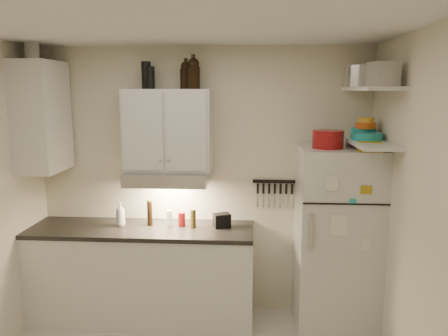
{
  "coord_description": "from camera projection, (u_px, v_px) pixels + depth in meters",
  "views": [
    {
      "loc": [
        0.49,
        -2.67,
        2.18
      ],
      "look_at": [
        0.25,
        0.9,
        1.55
      ],
      "focal_mm": 35.0,
      "sensor_mm": 36.0,
      "label": 1
    }
  ],
  "objects": [
    {
      "name": "ceiling",
      "position": [
        172.0,
        18.0,
        2.58
      ],
      "size": [
        3.2,
        3.0,
        0.02
      ],
      "primitive_type": "cube",
      "color": "white",
      "rests_on": "ground"
    },
    {
      "name": "back_wall",
      "position": [
        203.0,
        182.0,
        4.29
      ],
      "size": [
        3.2,
        0.02,
        2.6
      ],
      "primitive_type": "cube",
      "color": "beige",
      "rests_on": "ground"
    },
    {
      "name": "right_wall",
      "position": [
        433.0,
        236.0,
        2.7
      ],
      "size": [
        0.02,
        3.0,
        2.6
      ],
      "primitive_type": "cube",
      "color": "beige",
      "rests_on": "ground"
    },
    {
      "name": "base_cabinet",
      "position": [
        143.0,
        276.0,
        4.18
      ],
      "size": [
        2.1,
        0.6,
        0.88
      ],
      "primitive_type": "cube",
      "color": "silver",
      "rests_on": "floor"
    },
    {
      "name": "countertop",
      "position": [
        141.0,
        230.0,
        4.1
      ],
      "size": [
        2.1,
        0.62,
        0.04
      ],
      "primitive_type": "cube",
      "color": "black",
      "rests_on": "base_cabinet"
    },
    {
      "name": "upper_cabinet",
      "position": [
        168.0,
        130.0,
        4.05
      ],
      "size": [
        0.8,
        0.33,
        0.75
      ],
      "primitive_type": "cube",
      "color": "silver",
      "rests_on": "back_wall"
    },
    {
      "name": "side_cabinet",
      "position": [
        42.0,
        117.0,
        3.97
      ],
      "size": [
        0.33,
        0.55,
        1.0
      ],
      "primitive_type": "cube",
      "color": "silver",
      "rests_on": "left_wall"
    },
    {
      "name": "range_hood",
      "position": [
        168.0,
        177.0,
        4.06
      ],
      "size": [
        0.76,
        0.46,
        0.12
      ],
      "primitive_type": "cube",
      "color": "silver",
      "rests_on": "back_wall"
    },
    {
      "name": "fridge",
      "position": [
        336.0,
        240.0,
        3.94
      ],
      "size": [
        0.7,
        0.68,
        1.7
      ],
      "primitive_type": "cube",
      "color": "silver",
      "rests_on": "floor"
    },
    {
      "name": "shelf_hi",
      "position": [
        371.0,
        89.0,
        3.56
      ],
      "size": [
        0.3,
        0.95,
        0.03
      ],
      "primitive_type": "cube",
      "color": "silver",
      "rests_on": "right_wall"
    },
    {
      "name": "shelf_lo",
      "position": [
        368.0,
        142.0,
        3.64
      ],
      "size": [
        0.3,
        0.95,
        0.03
      ],
      "primitive_type": "cube",
      "color": "silver",
      "rests_on": "right_wall"
    },
    {
      "name": "knife_strip",
      "position": [
        274.0,
        181.0,
        4.22
      ],
      "size": [
        0.42,
        0.02,
        0.03
      ],
      "primitive_type": "cube",
      "color": "black",
      "rests_on": "back_wall"
    },
    {
      "name": "dutch_oven",
      "position": [
        328.0,
        139.0,
        3.72
      ],
      "size": [
        0.34,
        0.34,
        0.15
      ],
      "primitive_type": "cylinder",
      "rotation": [
        0.0,
        0.0,
        0.33
      ],
      "color": "maroon",
      "rests_on": "fridge"
    },
    {
      "name": "book_stack",
      "position": [
        369.0,
        146.0,
        3.57
      ],
      "size": [
        0.22,
        0.26,
        0.08
      ],
      "primitive_type": "cube",
      "rotation": [
        0.0,
        0.0,
        -0.13
      ],
      "color": "#AF8B15",
      "rests_on": "fridge"
    },
    {
      "name": "spice_jar",
      "position": [
        342.0,
        142.0,
        3.72
      ],
      "size": [
        0.08,
        0.08,
        0.11
      ],
      "primitive_type": "cylinder",
      "rotation": [
        0.0,
        0.0,
        0.24
      ],
      "color": "silver",
      "rests_on": "fridge"
    },
    {
      "name": "stock_pot",
      "position": [
        359.0,
        76.0,
        3.83
      ],
      "size": [
        0.26,
        0.26,
        0.19
      ],
      "primitive_type": "cylinder",
      "rotation": [
        0.0,
        0.0,
        -0.0
      ],
      "color": "silver",
      "rests_on": "shelf_hi"
    },
    {
      "name": "tin_a",
      "position": [
        371.0,
        76.0,
        3.54
      ],
      "size": [
        0.21,
        0.2,
        0.18
      ],
      "primitive_type": "cube",
      "rotation": [
        0.0,
        0.0,
        -0.2
      ],
      "color": "#AAAAAD",
      "rests_on": "shelf_hi"
    },
    {
      "name": "tin_b",
      "position": [
        383.0,
        74.0,
        3.21
      ],
      "size": [
        0.22,
        0.22,
        0.18
      ],
      "primitive_type": "cube",
      "rotation": [
        0.0,
        0.0,
        0.29
      ],
      "color": "#AAAAAD",
      "rests_on": "shelf_hi"
    },
    {
      "name": "bowl_teal",
      "position": [
        363.0,
        133.0,
        3.85
      ],
      "size": [
        0.22,
        0.22,
        0.09
      ],
      "primitive_type": "cylinder",
      "color": "teal",
      "rests_on": "shelf_lo"
    },
    {
      "name": "bowl_orange",
      "position": [
        366.0,
        125.0,
        3.78
      ],
      "size": [
        0.17,
        0.17,
        0.05
      ],
      "primitive_type": "cylinder",
      "color": "#CD4F13",
      "rests_on": "bowl_teal"
    },
    {
      "name": "bowl_yellow",
      "position": [
        366.0,
        120.0,
        3.77
      ],
      "size": [
        0.14,
        0.14,
        0.04
      ],
      "primitive_type": "cylinder",
      "color": "gold",
      "rests_on": "bowl_orange"
    },
    {
      "name": "plates",
      "position": [
        367.0,
        136.0,
        3.67
      ],
      "size": [
        0.3,
        0.3,
        0.06
      ],
      "primitive_type": "cylinder",
      "rotation": [
        0.0,
        0.0,
        -0.18
      ],
      "color": "teal",
      "rests_on": "shelf_lo"
    },
    {
      "name": "growler_a",
      "position": [
        186.0,
        75.0,
        4.0
      ],
      "size": [
        0.14,
        0.14,
        0.26
      ],
      "primitive_type": null,
      "rotation": [
        0.0,
        0.0,
        0.38
      ],
      "color": "black",
      "rests_on": "upper_cabinet"
    },
    {
      "name": "growler_b",
      "position": [
        193.0,
        73.0,
        3.93
      ],
      "size": [
        0.14,
        0.14,
        0.28
      ],
      "primitive_type": null,
      "rotation": [
        0.0,
        0.0,
        0.22
      ],
      "color": "black",
      "rests_on": "upper_cabinet"
    },
    {
      "name": "thermos_a",
      "position": [
        151.0,
        78.0,
        3.97
      ],
      "size": [
        0.08,
        0.08,
        0.2
      ],
      "primitive_type": "cylinder",
      "rotation": [
        0.0,
        0.0,
        -0.2
      ],
      "color": "black",
      "rests_on": "upper_cabinet"
    },
    {
      "name": "thermos_b",
      "position": [
        146.0,
        75.0,
        4.02
      ],
      "size": [
        0.11,
        0.11,
        0.25
      ],
      "primitive_type": "cylinder",
      "rotation": [
        0.0,
        0.0,
        0.33
      ],
      "color": "black",
      "rests_on": "upper_cabinet"
    },
    {
      "name": "side_jar",
      "position": [
        32.0,
        51.0,
        3.84
      ],
      "size": [
        0.16,
        0.16,
        0.17
      ],
      "primitive_type": "cylinder",
      "rotation": [
        0.0,
        0.0,
        0.38
      ],
      "color": "silver",
      "rests_on": "side_cabinet"
    },
    {
      "name": "soap_bottle",
      "position": [
        120.0,
        213.0,
        4.12
      ],
      "size": [
        0.12,
        0.12,
        0.26
      ],
      "primitive_type": "imported",
      "rotation": [
        0.0,
        0.0,
        0.25
      ],
      "color": "silver",
      "rests_on": "countertop"
    },
    {
      "name": "pepper_mill",
      "position": [
        193.0,
        219.0,
        4.07
      ],
      "size": [
        0.07,
        0.07,
        0.18
      ],
      "primitive_type": "cylinder",
      "rotation": [
        0.0,
        0.0,
        -0.37
      ],
      "color": "brown",
      "rests_on": "countertop"
    },
    {
      "name": "oil_bottle",
      "position": [
        150.0,
        212.0,
        4.15
      ],
      "size": [
        0.06,
        0.06,
        0.25
      ],
      "primitive_type": "cylinder",
      "rotation": [
        0.0,
        0.0,
        -0.3
      ],
      "color": "#526719",
      "rests_on": "countertop"
    },
    {
      "name": "vinegar_bottle",
      "position": [
        150.0,
        213.0,
        4.14
      ],
      "size": [
        0.06,
        0.06,
        0.24
      ],
      "primitive_type": "cylinder",
      "rotation": [
        0.0,
        0.0,
        -0.16
      ],
      "color": "black",
      "rests_on": "countertop"
    },
    {
      "name": "clear_bottle",
      "position": [
        170.0,
        218.0,
        4.11
      ],
      "size": [
        0.06,
        0.06,
        0.16
      ],
      "primitive_type": "cylinder",
      "rotation": [
        0.0,
        0.0,
        0.11
      ],
      "color": "silver",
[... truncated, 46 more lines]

